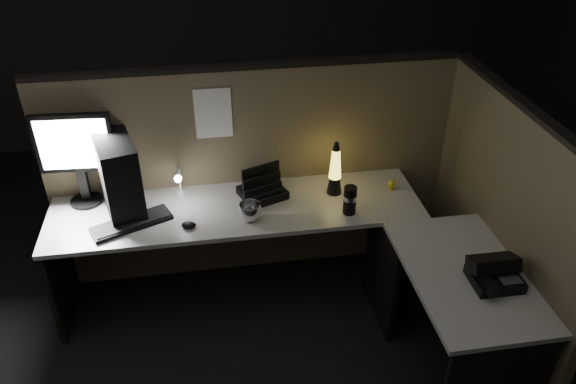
{
  "coord_description": "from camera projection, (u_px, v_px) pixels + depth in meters",
  "views": [
    {
      "loc": [
        -0.29,
        -2.28,
        2.7
      ],
      "look_at": [
        0.13,
        0.35,
        0.97
      ],
      "focal_mm": 35.0,
      "sensor_mm": 36.0,
      "label": 1
    }
  ],
  "objects": [
    {
      "name": "room_shell",
      "position": [
        271.0,
        116.0,
        2.52
      ],
      "size": [
        6.0,
        6.0,
        6.0
      ],
      "color": "silver",
      "rests_on": "ground"
    },
    {
      "name": "desk",
      "position": [
        298.0,
        256.0,
        3.31
      ],
      "size": [
        2.6,
        1.6,
        0.73
      ],
      "color": "beige",
      "rests_on": "ground"
    },
    {
      "name": "travel_mug",
      "position": [
        350.0,
        200.0,
        3.38
      ],
      "size": [
        0.08,
        0.08,
        0.18
      ],
      "primitive_type": "cylinder",
      "color": "black",
      "rests_on": "desk"
    },
    {
      "name": "steel_mug",
      "position": [
        250.0,
        212.0,
        3.34
      ],
      "size": [
        0.16,
        0.16,
        0.11
      ],
      "primitive_type": "imported",
      "rotation": [
        0.0,
        0.0,
        0.15
      ],
      "color": "silver",
      "rests_on": "desk"
    },
    {
      "name": "mouse",
      "position": [
        189.0,
        225.0,
        3.29
      ],
      "size": [
        0.1,
        0.08,
        0.03
      ],
      "primitive_type": "ellipsoid",
      "rotation": [
        0.0,
        0.0,
        -0.23
      ],
      "color": "black",
      "rests_on": "desk"
    },
    {
      "name": "keyboard",
      "position": [
        132.0,
        223.0,
        3.32
      ],
      "size": [
        0.49,
        0.33,
        0.02
      ],
      "primitive_type": "cube",
      "rotation": [
        0.0,
        0.0,
        0.41
      ],
      "color": "black",
      "rests_on": "desk"
    },
    {
      "name": "lava_lamp",
      "position": [
        335.0,
        172.0,
        3.54
      ],
      "size": [
        0.1,
        0.1,
        0.36
      ],
      "color": "black",
      "rests_on": "desk"
    },
    {
      "name": "pc_tower",
      "position": [
        118.0,
        175.0,
        3.35
      ],
      "size": [
        0.32,
        0.49,
        0.48
      ],
      "primitive_type": "cube",
      "rotation": [
        0.0,
        0.0,
        0.27
      ],
      "color": "black",
      "rests_on": "desk"
    },
    {
      "name": "organizer",
      "position": [
        262.0,
        189.0,
        3.57
      ],
      "size": [
        0.33,
        0.31,
        0.2
      ],
      "rotation": [
        0.0,
        0.0,
        0.36
      ],
      "color": "black",
      "rests_on": "desk"
    },
    {
      "name": "partition_back",
      "position": [
        255.0,
        175.0,
        3.76
      ],
      "size": [
        2.66,
        0.06,
        1.5
      ],
      "primitive_type": "cube",
      "color": "brown",
      "rests_on": "ground"
    },
    {
      "name": "partition_right",
      "position": [
        499.0,
        230.0,
        3.25
      ],
      "size": [
        0.06,
        1.66,
        1.5
      ],
      "primitive_type": "cube",
      "color": "brown",
      "rests_on": "ground"
    },
    {
      "name": "desk_phone",
      "position": [
        494.0,
        273.0,
        2.88
      ],
      "size": [
        0.25,
        0.26,
        0.15
      ],
      "rotation": [
        0.0,
        0.0,
        -0.01
      ],
      "color": "black",
      "rests_on": "desk"
    },
    {
      "name": "clip_lamp",
      "position": [
        179.0,
        183.0,
        3.45
      ],
      "size": [
        0.05,
        0.18,
        0.24
      ],
      "color": "white",
      "rests_on": "desk"
    },
    {
      "name": "pinned_paper",
      "position": [
        213.0,
        114.0,
        3.43
      ],
      "size": [
        0.23,
        0.0,
        0.32
      ],
      "primitive_type": "cube",
      "color": "white",
      "rests_on": "partition_back"
    },
    {
      "name": "figurine",
      "position": [
        392.0,
        184.0,
        3.63
      ],
      "size": [
        0.05,
        0.05,
        0.05
      ],
      "primitive_type": "sphere",
      "color": "yellow",
      "rests_on": "desk"
    },
    {
      "name": "monitor",
      "position": [
        76.0,
        151.0,
        3.35
      ],
      "size": [
        0.47,
        0.2,
        0.6
      ],
      "rotation": [
        0.0,
        0.0,
        -0.07
      ],
      "color": "black",
      "rests_on": "desk"
    },
    {
      "name": "floor",
      "position": [
        276.0,
        360.0,
        3.4
      ],
      "size": [
        6.0,
        6.0,
        0.0
      ],
      "primitive_type": "plane",
      "color": "black",
      "rests_on": "ground"
    }
  ]
}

